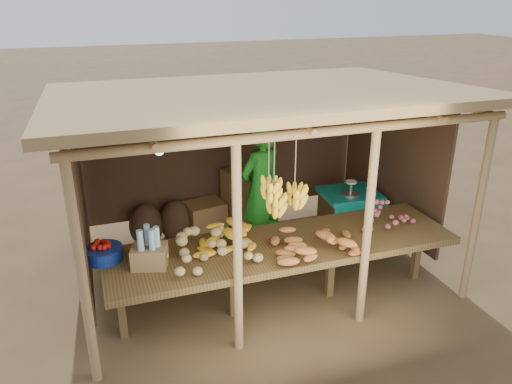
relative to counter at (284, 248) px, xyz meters
name	(u,v)px	position (x,y,z in m)	size (l,w,h in m)	color
ground	(256,265)	(0.00, 0.95, -0.74)	(60.00, 60.00, 0.00)	brown
stall_structure	(251,121)	(-0.01, 1.09, 1.19)	(4.70, 3.50, 2.43)	#9F7E52
counter	(284,248)	(0.00, 0.00, 0.00)	(3.90, 1.05, 0.80)	brown
potato_heap	(208,244)	(-0.88, -0.08, 0.25)	(1.04, 0.63, 0.37)	tan
sweet_potato_heap	(318,236)	(0.27, -0.27, 0.24)	(0.99, 0.59, 0.36)	#A9612B
onion_heap	(388,213)	(1.31, -0.01, 0.24)	(0.69, 0.41, 0.35)	#A85259
banana_pile	(231,232)	(-0.57, 0.13, 0.24)	(0.68, 0.41, 0.35)	yellow
tomato_basin	(104,252)	(-1.90, 0.28, 0.15)	(0.39, 0.39, 0.21)	navy
bottle_box	(149,251)	(-1.46, 0.00, 0.23)	(0.41, 0.36, 0.44)	olive
vendor	(261,190)	(0.18, 1.28, 0.19)	(0.68, 0.44, 1.86)	#1A751C
tarp_crate	(348,214)	(1.53, 1.26, -0.35)	(0.84, 0.74, 0.95)	brown
carton_stack	(231,204)	(0.01, 2.15, -0.34)	(1.25, 0.55, 0.90)	olive
burlap_sacks	(161,220)	(-1.06, 2.15, -0.45)	(0.93, 0.49, 0.66)	#483021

